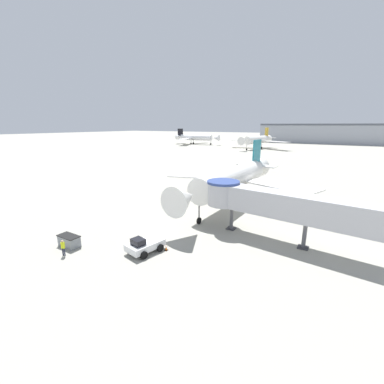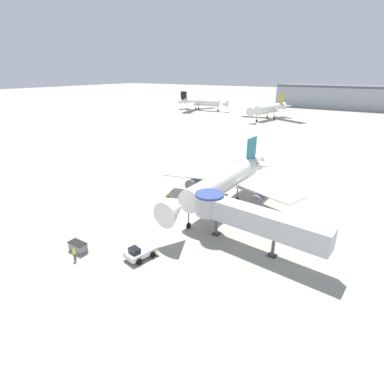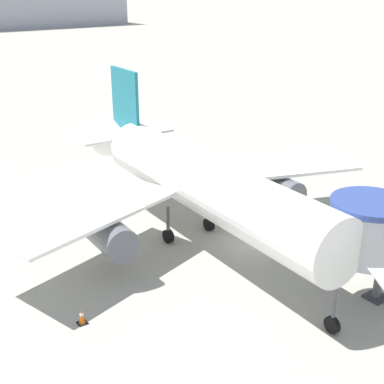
{
  "view_description": "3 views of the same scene",
  "coord_description": "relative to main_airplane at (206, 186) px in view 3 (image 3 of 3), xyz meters",
  "views": [
    {
      "loc": [
        12.84,
        -38.0,
        12.96
      ],
      "look_at": [
        -6.29,
        -6.14,
        3.19
      ],
      "focal_mm": 24.0,
      "sensor_mm": 36.0,
      "label": 1
    },
    {
      "loc": [
        19.07,
        -43.22,
        22.3
      ],
      "look_at": [
        -6.79,
        -2.92,
        2.78
      ],
      "focal_mm": 28.0,
      "sensor_mm": 36.0,
      "label": 2
    },
    {
      "loc": [
        -21.57,
        -23.66,
        16.46
      ],
      "look_at": [
        -3.51,
        1.51,
        4.0
      ],
      "focal_mm": 50.0,
      "sensor_mm": 36.0,
      "label": 3
    }
  ],
  "objects": [
    {
      "name": "ground_plane",
      "position": [
        2.66,
        -1.17,
        -4.29
      ],
      "size": [
        800.0,
        800.0,
        0.0
      ],
      "primitive_type": "plane",
      "color": "#9E9B8E"
    },
    {
      "name": "main_airplane",
      "position": [
        0.0,
        0.0,
        0.0
      ],
      "size": [
        27.1,
        30.46,
        10.15
      ],
      "rotation": [
        0.0,
        0.0,
        -0.03
      ],
      "color": "white",
      "rests_on": "ground_plane"
    },
    {
      "name": "traffic_cone_port_wing",
      "position": [
        -10.16,
        -2.97,
        -3.9
      ],
      "size": [
        0.5,
        0.5,
        0.82
      ],
      "color": "black",
      "rests_on": "ground_plane"
    }
  ]
}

